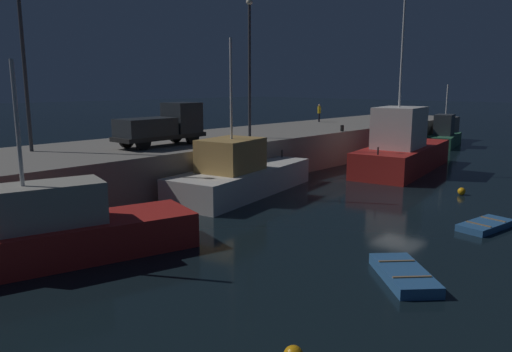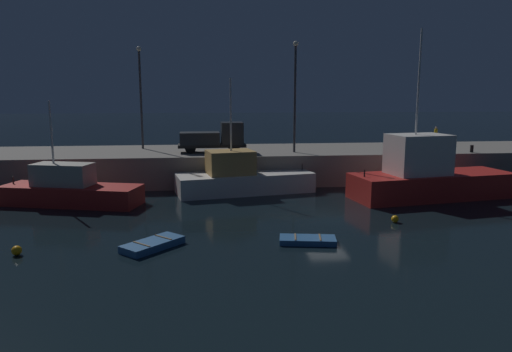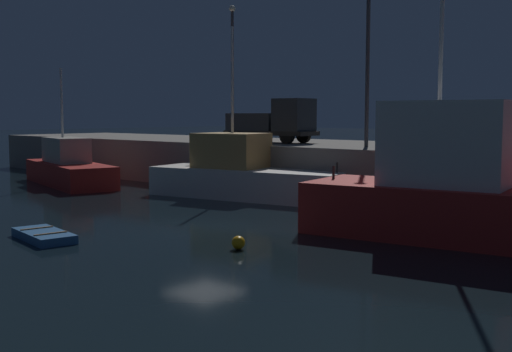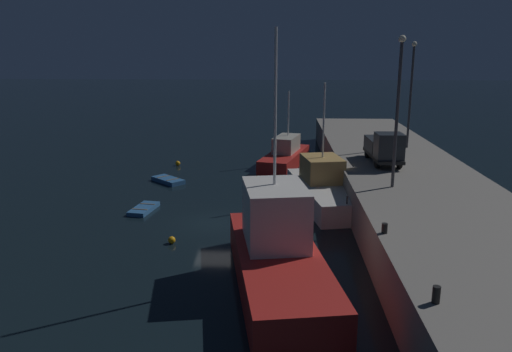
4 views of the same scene
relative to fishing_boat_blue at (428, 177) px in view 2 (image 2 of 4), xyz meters
name	(u,v)px [view 2 (image 2 of 4)]	position (x,y,z in m)	size (l,w,h in m)	color
ground_plane	(327,216)	(-8.61, -4.23, -1.60)	(320.00, 320.00, 0.00)	black
pier_quay	(290,163)	(-8.61, 9.41, -0.29)	(64.71, 9.49, 2.63)	gray
fishing_boat_blue	(428,177)	(0.00, 0.00, 0.00)	(12.50, 5.71, 12.08)	red
fishing_boat_white	(70,190)	(-25.64, 0.61, -0.57)	(9.96, 5.20, 7.14)	red
fishing_boat_orange	(242,178)	(-13.48, 3.40, -0.46)	(10.97, 5.48, 8.78)	silver
dinghy_orange_near	(153,244)	(-18.90, -9.47, -1.42)	(3.17, 3.23, 0.40)	#2D6099
dinghy_red_small	(308,240)	(-11.02, -9.50, -1.45)	(3.05, 1.71, 0.33)	#2D6099
mooring_buoy_near	(17,251)	(-25.24, -9.89, -1.37)	(0.47, 0.47, 0.47)	orange
mooring_buoy_mid	(395,219)	(-4.99, -6.23, -1.38)	(0.44, 0.44, 0.44)	orange
lamp_post_west	(141,91)	(-21.97, 11.32, 6.27)	(0.44, 0.44, 9.10)	#38383D
lamp_post_east	(295,89)	(-8.63, 7.19, 6.36)	(0.44, 0.44, 9.28)	#38383D
utility_truck	(215,138)	(-15.41, 7.95, 2.26)	(5.83, 2.10, 2.56)	black
dockworker	(436,134)	(6.58, 12.13, 2.02)	(0.44, 0.44, 1.74)	black
bollard_west	(472,149)	(6.50, 5.44, 1.34)	(0.28, 0.28, 0.62)	black
bollard_central	(398,151)	(-0.25, 5.03, 1.27)	(0.28, 0.28, 0.49)	black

